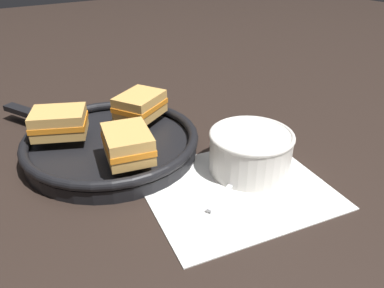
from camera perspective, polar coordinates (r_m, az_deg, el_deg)
name	(u,v)px	position (r m, az deg, el deg)	size (l,w,h in m)	color
ground_plane	(217,168)	(0.67, 3.78, -3.73)	(4.00, 4.00, 0.00)	black
napkin	(236,188)	(0.62, 6.71, -6.60)	(0.33, 0.29, 0.00)	white
soup_bowl	(251,150)	(0.65, 8.91, -0.85)	(0.14, 0.14, 0.07)	silver
spoon	(237,178)	(0.63, 6.92, -5.16)	(0.14, 0.08, 0.01)	silver
skillet	(111,143)	(0.72, -12.24, 0.15)	(0.33, 0.44, 0.04)	black
sandwich_near_left	(140,105)	(0.76, -7.92, 5.89)	(0.12, 0.11, 0.05)	tan
sandwich_near_right	(59,122)	(0.73, -19.59, 3.13)	(0.12, 0.11, 0.05)	tan
sandwich_far_left	(128,144)	(0.62, -9.76, 0.04)	(0.09, 0.11, 0.05)	tan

